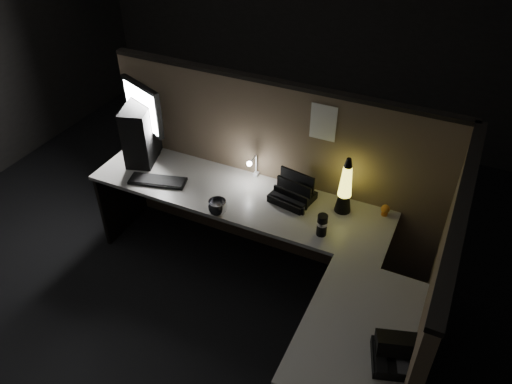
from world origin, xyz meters
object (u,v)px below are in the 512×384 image
at_px(pc_tower, 143,130).
at_px(keyboard, 158,181).
at_px(lava_lamp, 345,190).
at_px(desk_phone, 398,353).
at_px(monitor, 143,112).

relative_size(pc_tower, keyboard, 1.09).
height_order(lava_lamp, desk_phone, lava_lamp).
relative_size(keyboard, lava_lamp, 0.99).
bearing_deg(keyboard, desk_phone, -36.19).
height_order(pc_tower, desk_phone, pc_tower).
bearing_deg(pc_tower, desk_phone, -42.59).
height_order(monitor, desk_phone, monitor).
bearing_deg(lava_lamp, keyboard, -168.59).
xyz_separation_m(pc_tower, monitor, (-0.01, 0.05, 0.14)).
bearing_deg(pc_tower, keyboard, -60.77).
bearing_deg(lava_lamp, pc_tower, -179.94).
relative_size(lava_lamp, desk_phone, 1.40).
bearing_deg(keyboard, pc_tower, 122.24).
bearing_deg(lava_lamp, monitor, 178.48).
distance_m(monitor, lava_lamp, 1.70).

